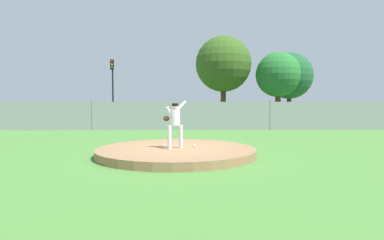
{
  "coord_description": "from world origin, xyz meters",
  "views": [
    {
      "loc": [
        0.38,
        -11.2,
        1.85
      ],
      "look_at": [
        0.59,
        3.09,
        1.05
      ],
      "focal_mm": 30.87,
      "sensor_mm": 36.0,
      "label": 1
    }
  ],
  "objects": [
    {
      "name": "ground_plane",
      "position": [
        0.0,
        6.0,
        0.0
      ],
      "size": [
        80.0,
        80.0,
        0.0
      ],
      "primitive_type": "plane",
      "color": "#4C8438"
    },
    {
      "name": "asphalt_strip",
      "position": [
        0.0,
        14.5,
        0.0
      ],
      "size": [
        44.0,
        7.0,
        0.01
      ],
      "primitive_type": "cube",
      "color": "#2B2B2D",
      "rests_on": "ground_plane"
    },
    {
      "name": "pitchers_mound",
      "position": [
        0.0,
        0.0,
        0.13
      ],
      "size": [
        5.42,
        5.42,
        0.26
      ],
      "primitive_type": "cylinder",
      "color": "#99704C",
      "rests_on": "ground_plane"
    },
    {
      "name": "pitcher_youth",
      "position": [
        -0.04,
        -0.13,
        1.21
      ],
      "size": [
        0.79,
        0.38,
        1.62
      ],
      "color": "silver",
      "rests_on": "pitchers_mound"
    },
    {
      "name": "baseball",
      "position": [
        0.64,
        0.33,
        0.3
      ],
      "size": [
        0.07,
        0.07,
        0.07
      ],
      "primitive_type": "sphere",
      "color": "white",
      "rests_on": "pitchers_mound"
    },
    {
      "name": "chainlink_fence",
      "position": [
        0.0,
        10.0,
        0.91
      ],
      "size": [
        28.73,
        0.07,
        1.93
      ],
      "color": "gray",
      "rests_on": "ground_plane"
    },
    {
      "name": "parked_car_slate",
      "position": [
        7.94,
        14.6,
        0.8
      ],
      "size": [
        1.88,
        4.79,
        1.65
      ],
      "color": "slate",
      "rests_on": "ground_plane"
    },
    {
      "name": "parked_car_charcoal",
      "position": [
        -11.42,
        14.82,
        0.83
      ],
      "size": [
        1.93,
        4.67,
        1.74
      ],
      "color": "#232328",
      "rests_on": "ground_plane"
    },
    {
      "name": "parked_car_champagne",
      "position": [
        0.15,
        14.03,
        0.82
      ],
      "size": [
        1.92,
        4.5,
        1.73
      ],
      "color": "tan",
      "rests_on": "ground_plane"
    },
    {
      "name": "parked_car_teal",
      "position": [
        -8.01,
        14.53,
        0.78
      ],
      "size": [
        2.12,
        4.13,
        1.65
      ],
      "color": "#146066",
      "rests_on": "ground_plane"
    },
    {
      "name": "parked_car_white",
      "position": [
        -2.92,
        14.01,
        0.8
      ],
      "size": [
        2.04,
        4.58,
        1.66
      ],
      "color": "silver",
      "rests_on": "ground_plane"
    },
    {
      "name": "traffic_light_near",
      "position": [
        -6.36,
        18.77,
        3.78
      ],
      "size": [
        0.28,
        0.46,
        5.6
      ],
      "color": "black",
      "rests_on": "ground_plane"
    },
    {
      "name": "tree_broad_left",
      "position": [
        4.1,
        22.81,
        5.67
      ],
      "size": [
        5.71,
        5.71,
        8.54
      ],
      "color": "#4C331E",
      "rests_on": "ground_plane"
    },
    {
      "name": "tree_tall_centre",
      "position": [
        9.46,
        21.72,
        4.5
      ],
      "size": [
        4.47,
        4.47,
        6.76
      ],
      "color": "#4C331E",
      "rests_on": "ground_plane"
    },
    {
      "name": "tree_broad_right",
      "position": [
        10.92,
        22.81,
        4.48
      ],
      "size": [
        4.76,
        4.76,
        6.88
      ],
      "color": "#4C331E",
      "rests_on": "ground_plane"
    }
  ]
}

